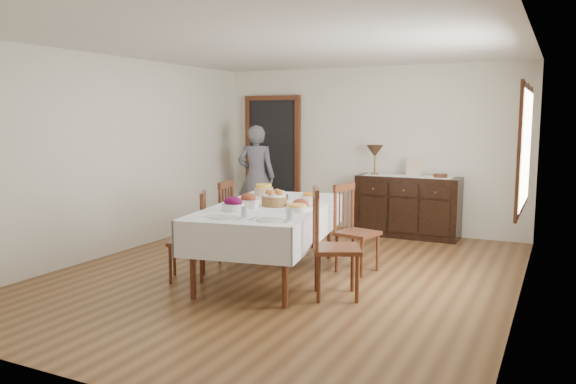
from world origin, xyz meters
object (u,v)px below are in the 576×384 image
at_px(chair_right_far, 354,228).
at_px(sideboard, 408,206).
at_px(chair_left_far, 216,220).
at_px(person, 256,173).
at_px(chair_left_near, 192,236).
at_px(chair_right_near, 331,242).
at_px(dining_table, 270,214).
at_px(table_lamp, 375,152).

bearing_deg(chair_right_far, sideboard, 11.31).
distance_m(chair_left_far, person, 2.18).
height_order(chair_left_near, chair_right_near, chair_right_near).
distance_m(dining_table, person, 2.90).
relative_size(chair_right_near, person, 0.62).
xyz_separation_m(chair_left_near, person, (-0.84, 2.96, 0.40)).
distance_m(chair_left_near, table_lamp, 3.56).
bearing_deg(person, dining_table, 104.71).
xyz_separation_m(sideboard, table_lamp, (-0.52, -0.04, 0.82)).
relative_size(chair_left_near, chair_right_far, 0.96).
bearing_deg(chair_left_far, dining_table, 60.52).
distance_m(chair_right_near, person, 3.79).
bearing_deg(chair_right_near, table_lamp, -16.57).
bearing_deg(chair_right_near, person, 14.13).
relative_size(sideboard, table_lamp, 3.34).
distance_m(chair_left_near, person, 3.10).
xyz_separation_m(dining_table, chair_right_near, (0.91, -0.41, -0.16)).
height_order(chair_left_near, sideboard, chair_left_near).
bearing_deg(person, chair_left_far, 87.98).
xyz_separation_m(chair_right_far, table_lamp, (-0.44, 2.18, 0.76)).
distance_m(chair_left_far, table_lamp, 2.86).
xyz_separation_m(chair_right_near, table_lamp, (-0.57, 3.21, 0.72)).
xyz_separation_m(sideboard, person, (-2.42, -0.39, 0.43)).
bearing_deg(table_lamp, chair_left_near, -107.63).
bearing_deg(chair_left_far, table_lamp, 143.35).
bearing_deg(person, chair_left_near, 88.11).
xyz_separation_m(chair_right_near, sideboard, (-0.05, 3.25, -0.10)).
xyz_separation_m(dining_table, chair_left_near, (-0.72, -0.51, -0.22)).
xyz_separation_m(chair_left_near, sideboard, (1.58, 3.35, -0.04)).
xyz_separation_m(chair_right_near, person, (-2.46, 2.86, 0.34)).
bearing_deg(chair_right_near, sideboard, -25.84).
height_order(chair_left_far, table_lamp, table_lamp).
bearing_deg(table_lamp, sideboard, 3.94).
height_order(chair_right_near, sideboard, chair_right_near).
height_order(chair_left_far, chair_right_far, chair_right_far).
bearing_deg(chair_left_far, chair_right_near, 58.96).
bearing_deg(chair_right_far, person, 65.39).
xyz_separation_m(chair_left_near, table_lamp, (1.05, 3.31, 0.78)).
bearing_deg(dining_table, chair_left_far, 148.76).
xyz_separation_m(dining_table, chair_left_far, (-0.97, 0.38, -0.21)).
relative_size(chair_left_near, chair_right_near, 0.89).
height_order(chair_right_far, sideboard, chair_right_far).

